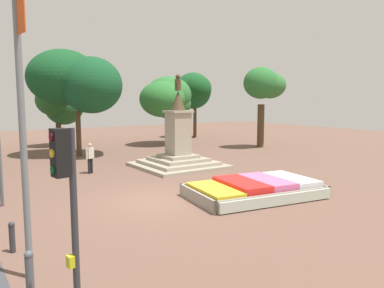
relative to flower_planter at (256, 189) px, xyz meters
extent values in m
plane|color=brown|center=(-3.50, 1.68, -0.30)|extent=(74.66, 74.66, 0.00)
cube|color=#38281C|center=(-0.05, 0.07, -0.09)|extent=(5.28, 3.46, 0.42)
cube|color=gray|center=(-0.26, -1.34, -0.07)|extent=(5.07, 0.87, 0.46)
cube|color=gray|center=(0.17, 1.48, -0.07)|extent=(5.07, 0.87, 0.46)
cube|color=gray|center=(-2.53, 0.45, -0.07)|extent=(0.55, 2.93, 0.46)
cube|color=gray|center=(2.43, -0.31, -0.07)|extent=(0.55, 2.93, 0.46)
cube|color=yellow|center=(-1.79, 0.33, 0.18)|extent=(1.55, 2.70, 0.12)
cube|color=red|center=(-0.63, 0.16, 0.25)|extent=(1.55, 2.70, 0.26)
cube|color=#D86699|center=(0.54, -0.02, 0.25)|extent=(1.55, 2.70, 0.25)
cube|color=white|center=(1.70, -0.20, 0.23)|extent=(1.55, 2.70, 0.22)
cube|color=#B2BCAD|center=(-0.27, -1.39, -0.07)|extent=(4.83, 0.93, 0.38)
cube|color=#9D937F|center=(0.91, 7.25, -0.21)|extent=(4.45, 4.45, 0.18)
cube|color=#9E9480|center=(0.91, 7.25, -0.03)|extent=(3.57, 3.57, 0.18)
cube|color=gray|center=(0.91, 7.25, 0.15)|extent=(2.69, 2.69, 0.18)
cube|color=gray|center=(0.91, 7.25, 0.33)|extent=(1.81, 1.81, 0.18)
cube|color=#9E937F|center=(0.91, 7.25, 1.59)|extent=(1.10, 1.10, 2.36)
cube|color=#9E937F|center=(0.91, 7.25, 2.83)|extent=(1.30, 1.30, 0.12)
cone|color=#473823|center=(0.91, 7.25, 3.44)|extent=(0.83, 0.83, 1.09)
cylinder|color=#473823|center=(0.91, 7.25, 4.30)|extent=(0.35, 0.35, 0.63)
sphere|color=#473823|center=(0.91, 7.25, 4.75)|extent=(0.28, 0.28, 0.28)
cylinder|color=#473823|center=(0.74, 7.11, 4.42)|extent=(0.49, 0.42, 0.40)
cylinder|color=#2D2D33|center=(-8.33, -4.24, 1.37)|extent=(0.12, 0.12, 3.34)
cube|color=black|center=(-8.52, -4.27, 2.64)|extent=(0.27, 0.31, 0.80)
cylinder|color=#4B0808|center=(-8.66, -4.28, 2.91)|extent=(0.05, 0.14, 0.14)
cylinder|color=yellow|center=(-8.66, -4.28, 2.64)|extent=(0.05, 0.14, 0.14)
cylinder|color=#0D4211|center=(-8.66, -4.28, 2.38)|extent=(0.05, 0.14, 0.14)
cube|color=gold|center=(-8.42, -4.25, 0.75)|extent=(0.12, 0.17, 0.20)
cylinder|color=#4C5156|center=(-8.46, 4.17, 1.33)|extent=(0.12, 0.12, 3.26)
cylinder|color=slate|center=(-8.73, -2.21, 3.25)|extent=(0.14, 0.14, 7.10)
cylinder|color=black|center=(-3.75, 8.28, 0.09)|extent=(0.13, 0.13, 0.78)
cylinder|color=black|center=(-3.91, 8.19, 0.09)|extent=(0.13, 0.13, 0.78)
cube|color=beige|center=(-3.83, 8.24, 0.76)|extent=(0.44, 0.37, 0.56)
cylinder|color=beige|center=(-3.62, 8.35, 0.73)|extent=(0.09, 0.09, 0.53)
cylinder|color=beige|center=(-4.04, 8.12, 0.73)|extent=(0.09, 0.09, 0.53)
sphere|color=tan|center=(-3.83, 8.24, 1.17)|extent=(0.20, 0.20, 0.20)
cylinder|color=#4C5156|center=(-8.90, -3.18, 0.12)|extent=(0.16, 0.16, 0.85)
sphere|color=#4C5156|center=(-8.90, -3.18, 0.60)|extent=(0.17, 0.17, 0.17)
cylinder|color=#2D2D33|center=(-8.82, -0.53, 0.03)|extent=(0.14, 0.14, 0.67)
sphere|color=#2D2D33|center=(-8.82, -0.53, 0.41)|extent=(0.16, 0.16, 0.16)
cylinder|color=#4C3823|center=(5.75, 16.76, 0.74)|extent=(0.43, 0.43, 2.09)
ellipsoid|color=#306A32|center=(6.45, 17.20, 3.14)|extent=(3.40, 3.15, 2.70)
ellipsoid|color=#2B6E2F|center=(5.09, 16.44, 3.53)|extent=(3.68, 3.86, 2.96)
ellipsoid|color=#2E6D33|center=(6.10, 17.08, 3.85)|extent=(4.00, 3.51, 3.21)
cylinder|color=#4C3823|center=(11.09, 11.14, 1.41)|extent=(0.54, 0.54, 3.42)
ellipsoid|color=#316A34|center=(11.41, 10.57, 4.59)|extent=(2.54, 2.48, 2.05)
ellipsoid|color=#2A6A2F|center=(10.54, 10.65, 4.76)|extent=(2.76, 2.59, 2.42)
cylinder|color=#4C3823|center=(-2.12, 20.92, 0.76)|extent=(0.43, 0.43, 2.13)
ellipsoid|color=#25582A|center=(-1.64, 20.80, 3.00)|extent=(3.15, 3.07, 3.13)
ellipsoid|color=#205B2A|center=(-1.64, 20.96, 2.90)|extent=(3.10, 3.03, 2.57)
ellipsoid|color=#265B27|center=(-2.47, 20.51, 3.44)|extent=(2.87, 3.02, 2.53)
cylinder|color=#4C3823|center=(-2.44, 14.56, 1.21)|extent=(0.34, 0.34, 3.03)
ellipsoid|color=#164925|center=(-1.51, 14.52, 4.58)|extent=(4.19, 4.04, 3.34)
ellipsoid|color=#164A27|center=(-1.78, 13.63, 4.43)|extent=(3.97, 4.28, 3.69)
ellipsoid|color=#154B23|center=(-3.12, 15.30, 4.96)|extent=(4.69, 4.99, 3.72)
cylinder|color=#4C3823|center=(11.00, 20.30, 1.40)|extent=(0.33, 0.33, 3.40)
ellipsoid|color=#174D24|center=(10.85, 20.41, 4.35)|extent=(3.64, 3.48, 3.57)
ellipsoid|color=#164B1F|center=(10.77, 19.61, 4.54)|extent=(2.78, 2.92, 2.65)
camera|label=1|loc=(-10.12, -10.50, 3.52)|focal=35.00mm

